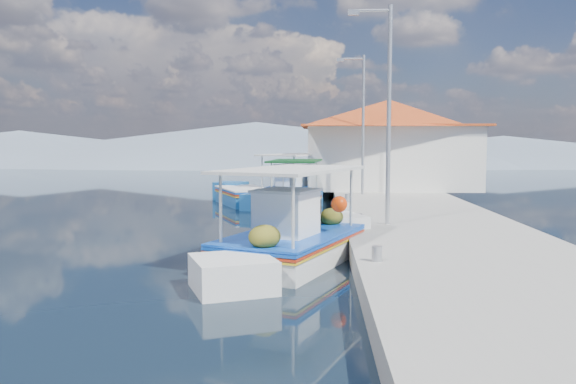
{
  "coord_description": "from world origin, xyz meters",
  "views": [
    {
      "loc": [
        2.66,
        -13.84,
        2.8
      ],
      "look_at": [
        1.76,
        3.02,
        1.3
      ],
      "focal_mm": 35.37,
      "sensor_mm": 36.0,
      "label": 1
    }
  ],
  "objects": [
    {
      "name": "lamp_post_far",
      "position": [
        4.51,
        11.0,
        3.85
      ],
      "size": [
        1.21,
        0.14,
        6.0
      ],
      "color": "#A5A8AD",
      "rests_on": "quay"
    },
    {
      "name": "mountain_ridge",
      "position": [
        6.54,
        56.0,
        2.04
      ],
      "size": [
        171.4,
        96.0,
        5.5
      ],
      "color": "slate",
      "rests_on": "ground"
    },
    {
      "name": "bollards",
      "position": [
        3.8,
        5.25,
        0.65
      ],
      "size": [
        0.2,
        17.2,
        0.3
      ],
      "color": "#A5A8AD",
      "rests_on": "quay"
    },
    {
      "name": "lamp_post_near",
      "position": [
        4.51,
        2.0,
        3.85
      ],
      "size": [
        1.21,
        0.14,
        6.0
      ],
      "color": "#A5A8AD",
      "rests_on": "quay"
    },
    {
      "name": "caique_far",
      "position": [
        1.51,
        12.71,
        0.46
      ],
      "size": [
        3.85,
        6.48,
        2.47
      ],
      "rotation": [
        0.0,
        0.0,
        0.41
      ],
      "color": "white",
      "rests_on": "ground"
    },
    {
      "name": "ground",
      "position": [
        0.0,
        0.0,
        0.0
      ],
      "size": [
        160.0,
        160.0,
        0.0
      ],
      "primitive_type": "plane",
      "color": "black",
      "rests_on": "ground"
    },
    {
      "name": "caique_blue_hull",
      "position": [
        -0.59,
        11.29,
        0.3
      ],
      "size": [
        3.48,
        5.72,
        1.12
      ],
      "rotation": [
        0.0,
        0.0,
        -0.42
      ],
      "color": "#19569A",
      "rests_on": "ground"
    },
    {
      "name": "quay",
      "position": [
        5.9,
        6.0,
        0.25
      ],
      "size": [
        5.0,
        44.0,
        0.5
      ],
      "primitive_type": "cube",
      "color": "gray",
      "rests_on": "ground"
    },
    {
      "name": "caique_green_canopy",
      "position": [
        1.76,
        8.62,
        0.34
      ],
      "size": [
        2.2,
        6.13,
        2.3
      ],
      "rotation": [
        0.0,
        0.0,
        0.09
      ],
      "color": "#19569A",
      "rests_on": "ground"
    },
    {
      "name": "main_caique",
      "position": [
        2.04,
        -0.91,
        0.47
      ],
      "size": [
        3.96,
        6.85,
        2.44
      ],
      "rotation": [
        0.0,
        0.0,
        0.39
      ],
      "color": "white",
      "rests_on": "ground"
    },
    {
      "name": "harbor_building",
      "position": [
        6.2,
        15.0,
        2.78
      ],
      "size": [
        10.49,
        10.49,
        4.4
      ],
      "color": "silver",
      "rests_on": "quay"
    }
  ]
}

